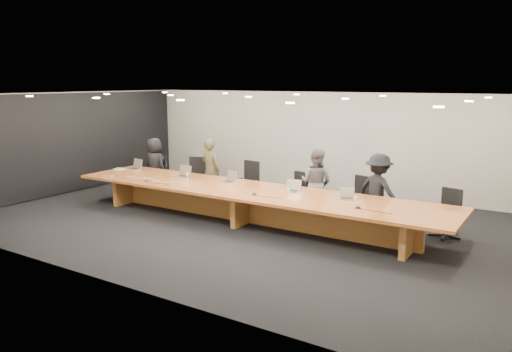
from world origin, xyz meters
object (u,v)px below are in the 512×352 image
Objects in this scene: laptop_e at (347,193)px; av_box at (108,176)px; chair_left at (195,177)px; person_d at (378,191)px; conference_table at (249,199)px; chair_mid_left at (246,183)px; water_bottle at (187,177)px; chair_far_left at (156,173)px; chair_mid_right at (295,193)px; laptop_d at (292,186)px; mic_center at (254,194)px; person_a at (155,165)px; person_c at (316,183)px; person_b at (211,170)px; paper_cup_far at (356,198)px; mic_left at (147,181)px; laptop_b at (182,171)px; amber_mug at (188,177)px; paper_cup_near at (288,190)px; laptop_a at (133,164)px; chair_far_right at (446,213)px; chair_right at (358,199)px; mic_right at (358,207)px; laptop_c at (227,177)px.

laptop_e reaches higher than av_box.
person_d reaches higher than chair_left.
av_box is at bearing -170.12° from conference_table.
chair_mid_left is 5.80× the size of water_bottle.
chair_far_left is 1.02× the size of chair_mid_right.
laptop_d reaches higher than laptop_e.
chair_left is 8.99× the size of mic_center.
person_a is at bearing 164.84° from laptop_d.
person_a is 0.97× the size of person_c.
person_b reaches higher than paper_cup_far.
water_bottle is at bearing 35.98° from mic_left.
chair_left is (1.52, -0.10, 0.04)m from chair_far_left.
person_c is at bearing -17.57° from chair_left.
laptop_d is at bearing 20.13° from conference_table.
person_b is 4.51× the size of laptop_b.
person_d is at bearing 12.85° from amber_mug.
paper_cup_near is (2.65, 0.17, -0.05)m from water_bottle.
laptop_a is at bearing 173.76° from laptop_d.
laptop_a is (-6.52, -0.76, 0.10)m from person_d.
chair_far_right is 4.55× the size of av_box.
laptop_b is at bearing 179.80° from paper_cup_far.
chair_right is at bearing 108.68° from paper_cup_far.
mic_left is at bearing -135.07° from chair_mid_right.
paper_cup_near is 0.75m from mic_center.
person_c reaches higher than mic_right.
chair_far_left is 2.48m from amber_mug.
chair_left is at bearing 121.90° from amber_mug.
laptop_c is 1.21× the size of laptop_e.
chair_right is at bearing -1.29° from person_d.
person_b is at bearing 168.55° from paper_cup_far.
chair_far_left reaches higher than laptop_d.
person_c is at bearing 6.43° from chair_far_left.
laptop_d is 3.60× the size of paper_cup_near.
laptop_d is 1.47× the size of av_box.
chair_far_left reaches higher than water_bottle.
chair_mid_right is at bearing 109.73° from paper_cup_near.
person_a is 0.77m from laptop_a.
laptop_e is at bearing 128.33° from mic_right.
laptop_e is 3.86× the size of paper_cup_far.
laptop_a reaches higher than chair_right.
paper_cup_far is at bearing 2.48° from laptop_b.
paper_cup_near reaches higher than mic_right.
conference_table is 2.27m from laptop_b.
chair_far_right is at bearing -18.48° from chair_left.
laptop_a reaches higher than laptop_e.
laptop_a is (-3.09, -0.80, 0.32)m from chair_mid_left.
laptop_c reaches higher than chair_far_left.
conference_table is 27.82× the size of laptop_d.
laptop_b is at bearing 16.43° from person_c.
laptop_d is 1.47m from paper_cup_far.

